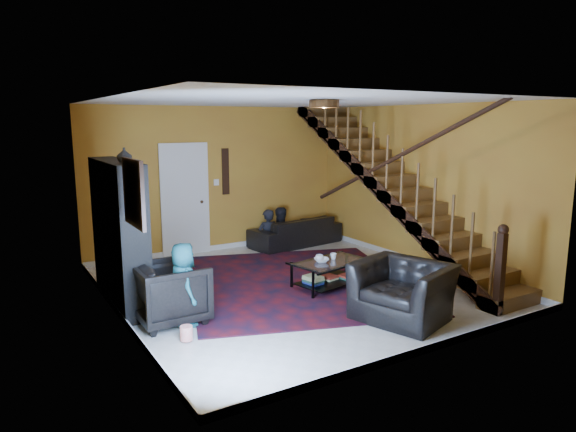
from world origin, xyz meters
The scene contains 21 objects.
floor centered at (0.00, 0.00, 0.00)m, with size 5.50×5.50×0.00m, color beige.
room centered at (-1.33, 1.33, 0.05)m, with size 5.50×5.50×5.50m.
staircase centered at (2.12, 0.00, 1.40)m, with size 0.95×5.02×3.18m.
bookshelf centered at (-2.40, 0.60, 0.96)m, with size 0.35×1.80×2.00m.
door centered at (-0.70, 2.73, 1.02)m, with size 0.82×0.05×2.05m, color silver.
framed_picture centered at (-2.57, -0.90, 1.75)m, with size 0.04×0.74×0.74m, color maroon.
wall_hanging centered at (0.15, 2.73, 1.55)m, with size 0.14×0.03×0.90m, color black.
ceiling_fixture centered at (0.00, -0.80, 2.74)m, with size 0.40×0.40×0.10m, color #3F2814.
rug centered at (0.19, 0.13, 0.01)m, with size 3.30×3.77×0.02m, color #4A0D13.
sofa centered at (1.50, 2.30, 0.28)m, with size 1.95×0.76×0.57m, color black.
armchair_left centered at (-2.05, -0.42, 0.39)m, with size 0.83×0.86×0.78m, color black.
armchair_right centered at (0.53, -1.85, 0.37)m, with size 1.13×0.99×0.73m, color black.
person_adult_a centered at (0.87, 2.35, 0.17)m, with size 0.45×0.30×1.24m, color black.
person_adult_b centered at (1.14, 2.35, 0.18)m, with size 0.61×0.48×1.26m, color black.
person_child centered at (-1.95, -0.62, 0.53)m, with size 0.52×0.34×1.06m, color #175958.
coffee_table centered at (0.48, -0.36, 0.24)m, with size 1.22×0.86×0.42m.
cup_a centered at (0.33, -0.25, 0.47)m, with size 0.12×0.12×0.09m, color #999999.
cup_b centered at (0.57, -0.29, 0.47)m, with size 0.10×0.10×0.09m, color #999999.
bowl centered at (0.33, -0.32, 0.45)m, with size 0.22×0.22×0.05m, color #999999.
vase centered at (-2.41, 0.10, 2.10)m, with size 0.18×0.18×0.19m, color #999999.
popcorn_bucket centered at (-2.10, -1.08, 0.10)m, with size 0.15×0.15×0.17m, color red.
Camera 1 is at (-3.98, -6.47, 2.51)m, focal length 32.00 mm.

